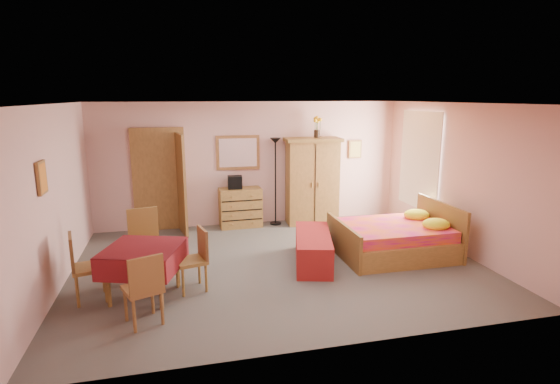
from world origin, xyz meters
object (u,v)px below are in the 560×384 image
object	(u,v)px
bench	(313,249)
chair_south	(142,288)
stereo	(235,182)
sunflower_vase	(317,127)
wardrobe	(312,181)
chest_of_drawers	(240,208)
wall_mirror	(238,153)
bed	(393,230)
dining_table	(145,272)
chair_west	(89,267)
chair_east	(191,260)
floor_lamp	(275,182)
chair_north	(146,243)

from	to	relation	value
bench	chair_south	size ratio (longest dim) A/B	1.65
stereo	sunflower_vase	world-z (taller)	sunflower_vase
stereo	wardrobe	xyz separation A→B (m)	(1.65, -0.09, -0.03)
chest_of_drawers	wall_mirror	size ratio (longest dim) A/B	0.96
bed	dining_table	world-z (taller)	bed
sunflower_vase	chair_west	xyz separation A→B (m)	(-4.13, -2.87, -1.60)
chest_of_drawers	sunflower_vase	xyz separation A→B (m)	(1.65, -0.04, 1.66)
stereo	wardrobe	bearing A→B (deg)	-3.18
stereo	wall_mirror	bearing A→B (deg)	63.64
stereo	bench	distance (m)	2.63
wardrobe	chair_east	distance (m)	3.92
floor_lamp	bed	size ratio (longest dim) A/B	0.97
chair_north	chair_south	bearing A→B (deg)	79.38
bench	chair_south	bearing A→B (deg)	-151.96
floor_lamp	chair_north	distance (m)	3.39
bed	chair_south	xyz separation A→B (m)	(-4.06, -1.44, 0.01)
stereo	floor_lamp	world-z (taller)	floor_lamp
bench	chair_east	world-z (taller)	chair_east
sunflower_vase	bed	distance (m)	2.86
chair_west	dining_table	bearing A→B (deg)	72.85
wardrobe	chair_north	size ratio (longest dim) A/B	1.82
wardrobe	bench	size ratio (longest dim) A/B	1.24
bed	chair_south	world-z (taller)	chair_south
dining_table	chair_south	xyz separation A→B (m)	(0.03, -0.76, 0.10)
chair_west	floor_lamp	bearing A→B (deg)	119.23
floor_lamp	sunflower_vase	xyz separation A→B (m)	(0.89, -0.04, 1.14)
stereo	sunflower_vase	distance (m)	2.08
floor_lamp	chair_south	bearing A→B (deg)	-123.89
floor_lamp	chair_west	xyz separation A→B (m)	(-3.23, -2.91, -0.46)
chest_of_drawers	chair_south	world-z (taller)	chair_south
wall_mirror	chair_east	world-z (taller)	wall_mirror
chest_of_drawers	bench	distance (m)	2.50
wall_mirror	bed	bearing A→B (deg)	-45.78
floor_lamp	dining_table	size ratio (longest dim) A/B	1.92
chair_north	sunflower_vase	bearing A→B (deg)	-159.81
chest_of_drawers	dining_table	distance (m)	3.45
bench	dining_table	distance (m)	2.70
bench	chair_east	xyz separation A→B (m)	(-1.99, -0.57, 0.20)
stereo	dining_table	world-z (taller)	stereo
bed	stereo	bearing A→B (deg)	137.00
wall_mirror	bed	world-z (taller)	wall_mirror
bed	bench	bearing A→B (deg)	-177.49
bench	floor_lamp	bearing A→B (deg)	92.29
stereo	chair_south	world-z (taller)	stereo
wardrobe	chair_east	world-z (taller)	wardrobe
floor_lamp	chair_west	size ratio (longest dim) A/B	1.97
chest_of_drawers	chair_south	bearing A→B (deg)	-116.70
floor_lamp	chair_west	distance (m)	4.37
wardrobe	dining_table	world-z (taller)	wardrobe
chest_of_drawers	bed	xyz separation A→B (m)	(2.31, -2.29, 0.03)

